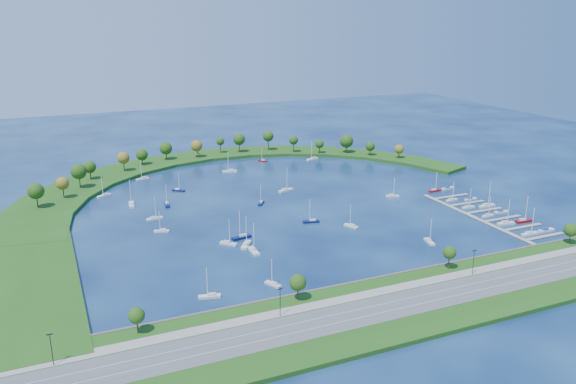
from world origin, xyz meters
name	(u,v)px	position (x,y,z in m)	size (l,w,h in m)	color
ground	(283,203)	(0.00, 0.00, 0.00)	(700.00, 700.00, 0.00)	#07143D
south_shoreline	(420,300)	(0.03, -122.88, 1.00)	(420.00, 43.10, 11.60)	#224A13
breakwater	(178,187)	(-46.33, 48.72, 0.99)	(286.74, 247.64, 2.00)	#224A13
breakwater_trees	(208,153)	(-16.25, 87.37, 10.39)	(238.76, 87.97, 14.31)	#382314
harbor_tower	(197,151)	(-15.76, 120.03, 4.20)	(2.60, 2.60, 4.30)	gray
dock_system	(486,216)	(85.30, -61.00, 0.35)	(24.28, 82.00, 1.60)	gray
moored_boat_0	(155,218)	(-69.00, 0.62, 0.91)	(8.42, 3.52, 12.00)	silver
moored_boat_1	(210,295)	(-66.96, -90.02, 0.90)	(8.25, 3.91, 11.70)	silver
moored_boat_2	(263,160)	(22.76, 89.97, 0.84)	(5.49, 6.03, 9.39)	maroon
moored_boat_3	(246,244)	(-38.86, -49.75, 0.96)	(7.30, 9.13, 13.60)	silver
moored_boat_4	(429,241)	(37.31, -78.51, 0.90)	(4.03, 8.29, 11.75)	silver
moored_boat_5	(162,230)	(-69.31, -17.77, 0.86)	(7.27, 4.13, 10.30)	silver
moored_boat_6	(178,190)	(-47.00, 43.61, 0.87)	(7.03, 6.21, 10.82)	#0A1144
moored_boat_7	(392,195)	(59.94, -14.71, 0.88)	(7.72, 4.37, 10.95)	silver
moored_boat_8	(242,237)	(-37.72, -40.43, 0.95)	(9.48, 4.04, 13.50)	#0A1144
moored_boat_9	(261,202)	(-11.74, 2.74, 0.86)	(5.63, 6.93, 10.37)	#0A1144
moored_boat_10	(143,178)	(-61.52, 76.29, 0.90)	(8.30, 4.32, 11.75)	silver
moored_boat_11	(286,190)	(9.55, 18.56, 0.97)	(9.83, 5.36, 13.93)	silver
moored_boat_12	(253,250)	(-38.27, -57.49, 0.96)	(2.64, 9.26, 13.59)	silver
moored_boat_13	(311,221)	(0.40, -34.03, 0.90)	(8.38, 4.02, 11.87)	#0A1144
moored_boat_14	(167,204)	(-58.65, 20.08, 0.91)	(3.27, 8.45, 12.10)	#0A1144
moored_boat_15	(273,283)	(-42.39, -90.05, 0.87)	(4.88, 7.29, 10.48)	silver
moored_boat_16	(351,225)	(15.23, -47.33, 0.88)	(4.97, 7.68, 11.00)	silver
moored_boat_17	(132,204)	(-75.98, 27.45, 0.97)	(3.80, 9.84, 14.09)	silver
moored_boat_18	(230,171)	(-6.97, 71.68, 0.96)	(9.66, 4.31, 13.72)	silver
moored_boat_19	(228,243)	(-45.45, -45.02, 0.90)	(7.17, 7.41, 11.84)	silver
moored_boat_20	(312,159)	(56.22, 79.96, 0.97)	(9.86, 5.45, 13.97)	silver
moored_boat_21	(104,195)	(-87.36, 49.97, 0.90)	(8.32, 5.60, 11.96)	silver
docked_boat_0	(530,233)	(85.50, -89.42, 0.94)	(9.01, 2.77, 13.15)	silver
docked_boat_1	(546,230)	(95.97, -88.92, 0.64)	(8.60, 2.49, 1.75)	silver
docked_boat_2	(506,223)	(85.51, -74.23, 0.93)	(9.03, 3.50, 12.93)	silver
docked_boat_3	(524,220)	(96.00, -75.06, 0.95)	(9.24, 3.11, 13.37)	maroon
docked_boat_4	(488,215)	(85.54, -61.87, 0.86)	(7.22, 2.64, 10.39)	silver
docked_boat_5	(501,212)	(95.99, -59.89, 0.56)	(7.74, 3.05, 1.54)	silver
docked_boat_6	(468,207)	(85.53, -47.30, 0.87)	(7.36, 2.11, 10.80)	silver
docked_boat_7	(487,205)	(96.00, -49.54, 0.96)	(9.41, 2.82, 13.75)	silver
docked_boat_8	(452,199)	(85.54, -33.83, 0.87)	(7.46, 2.88, 10.68)	silver
docked_boat_9	(470,199)	(95.99, -36.63, 0.57)	(7.76, 2.75, 1.55)	silver
docked_boat_10	(435,190)	(87.93, -15.72, 0.89)	(7.93, 2.75, 11.45)	maroon
docked_boat_11	(448,188)	(97.88, -14.97, 0.63)	(8.69, 3.57, 1.72)	silver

